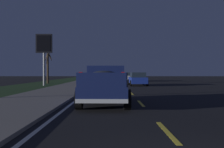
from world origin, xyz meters
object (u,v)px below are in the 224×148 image
sedan_blue (138,79)px  sedan_silver (130,77)px  bare_tree_far (48,67)px  gas_price_sign (44,47)px  pickup_truck (105,84)px

sedan_blue → sedan_silver: 14.19m
sedan_blue → bare_tree_far: bearing=65.7°
sedan_silver → gas_price_sign: size_ratio=0.73×
gas_price_sign → bare_tree_far: gas_price_sign is taller
sedan_blue → gas_price_sign: bearing=90.9°
pickup_truck → bare_tree_far: 23.81m
sedan_blue → sedan_silver: size_ratio=1.00×
sedan_silver → bare_tree_far: bearing=126.0°
pickup_truck → bare_tree_far: bearing=21.3°
pickup_truck → sedan_silver: pickup_truck is taller
pickup_truck → bare_tree_far: bare_tree_far is taller
pickup_truck → gas_price_sign: gas_price_sign is taller
sedan_silver → bare_tree_far: size_ratio=0.93×
gas_price_sign → pickup_truck: bearing=-155.3°
sedan_silver → bare_tree_far: bare_tree_far is taller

